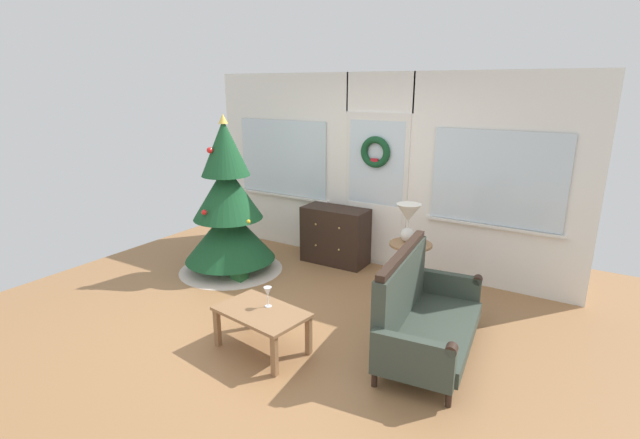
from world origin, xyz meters
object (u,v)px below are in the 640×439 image
settee_sofa (420,313)px  coffee_table (262,316)px  wine_glass (268,292)px  side_table (410,260)px  dresser_cabinet (335,235)px  christmas_tree (228,214)px  table_lamp (408,217)px  gift_box (239,275)px

settee_sofa → coffee_table: 1.46m
settee_sofa → wine_glass: (-1.24, -0.67, 0.17)m
settee_sofa → side_table: settee_sofa is taller
dresser_cabinet → settee_sofa: settee_sofa is taller
dresser_cabinet → coffee_table: 2.38m
christmas_tree → wine_glass: bearing=-37.7°
christmas_tree → side_table: bearing=10.0°
settee_sofa → dresser_cabinet: bearing=139.2°
christmas_tree → dresser_cabinet: (1.05, 0.98, -0.38)m
side_table → wine_glass: 1.82m
dresser_cabinet → coffee_table: size_ratio=1.00×
settee_sofa → table_lamp: size_ratio=3.60×
coffee_table → gift_box: bearing=138.7°
gift_box → side_table: bearing=18.1°
table_lamp → christmas_tree: bearing=-168.8°
settee_sofa → side_table: 1.11m
settee_sofa → table_lamp: table_lamp is taller
dresser_cabinet → gift_box: (-0.69, -1.22, -0.30)m
settee_sofa → coffee_table: bearing=-148.4°
gift_box → dresser_cabinet: bearing=60.3°
table_lamp → gift_box: (-1.94, -0.69, -0.87)m
dresser_cabinet → table_lamp: size_ratio=2.06×
dresser_cabinet → wine_glass: dresser_cabinet is taller
table_lamp → gift_box: size_ratio=2.52×
christmas_tree → settee_sofa: bearing=-11.5°
dresser_cabinet → settee_sofa: size_ratio=0.57×
christmas_tree → settee_sofa: (2.85, -0.58, -0.40)m
gift_box → coffee_table: bearing=-41.3°
table_lamp → dresser_cabinet: bearing=157.2°
dresser_cabinet → table_lamp: (1.24, -0.52, 0.57)m
side_table → coffee_table: size_ratio=0.74×
christmas_tree → table_lamp: size_ratio=4.66×
wine_glass → coffee_table: bearing=-93.2°
christmas_tree → wine_glass: 2.05m
settee_sofa → coffee_table: (-1.24, -0.76, -0.03)m
christmas_tree → gift_box: christmas_tree is taller
dresser_cabinet → wine_glass: 2.30m
table_lamp → coffee_table: size_ratio=0.49×
christmas_tree → table_lamp: 2.34m
side_table → settee_sofa: bearing=-63.5°
gift_box → settee_sofa: bearing=-7.7°
christmas_tree → settee_sofa: size_ratio=1.29×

